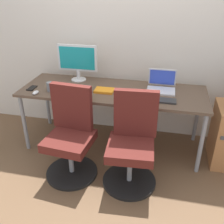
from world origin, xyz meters
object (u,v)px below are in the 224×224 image
Objects in this scene: open_laptop at (161,85)px; coffee_mug at (88,95)px; office_chair_left at (71,137)px; desktop_monitor at (77,60)px; office_chair_right at (132,144)px.

open_laptop is 0.84m from coffee_mug.
desktop_monitor is at bearing 102.00° from office_chair_left.
desktop_monitor is at bearing 135.17° from office_chair_right.
desktop_monitor is 1.55× the size of open_laptop.
office_chair_left is 1.15m from open_laptop.
open_laptop is at bearing -5.47° from desktop_monitor.
office_chair_right is 0.81m from open_laptop.
coffee_mug is (0.11, 0.29, 0.35)m from office_chair_left.
desktop_monitor is (-0.17, 0.79, 0.56)m from office_chair_left.
office_chair_left is 0.63m from office_chair_right.
office_chair_left is at bearing -179.99° from office_chair_right.
office_chair_right is (0.63, 0.00, 0.00)m from office_chair_left.
office_chair_right is at bearing -44.83° from desktop_monitor.
office_chair_right is at bearing 0.01° from office_chair_left.
coffee_mug is (0.28, -0.50, -0.20)m from desktop_monitor.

